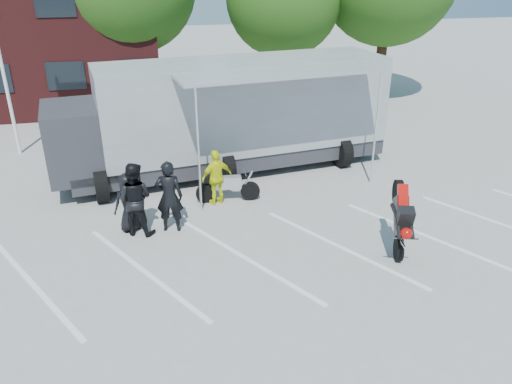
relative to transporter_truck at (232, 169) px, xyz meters
name	(u,v)px	position (x,y,z in m)	size (l,w,h in m)	color
ground	(247,283)	(-0.90, -6.73, 0.00)	(100.00, 100.00, 0.00)	#A0A09B
parking_bay_lines	(238,259)	(-0.90, -5.73, 0.01)	(18.00, 5.00, 0.01)	white
transporter_truck	(232,169)	(0.00, 0.00, 0.00)	(11.46, 5.52, 3.64)	#9B9EA4
parked_motorcycle	(228,201)	(-0.56, -2.50, 0.00)	(0.64, 1.93, 1.01)	silver
stunt_bike_rider	(393,246)	(3.00, -5.99, 0.00)	(0.78, 1.65, 1.94)	black
spectator_leather_a	(129,202)	(-3.37, -3.64, 0.79)	(0.78, 0.51, 1.59)	black
spectator_leather_b	(169,196)	(-2.33, -3.89, 0.97)	(0.71, 0.47, 1.94)	black
spectator_leather_c	(135,199)	(-3.20, -3.84, 0.98)	(0.95, 0.74, 1.95)	black
spectator_hivis	(217,177)	(-0.89, -2.58, 0.83)	(0.97, 0.40, 1.65)	#EDF70D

